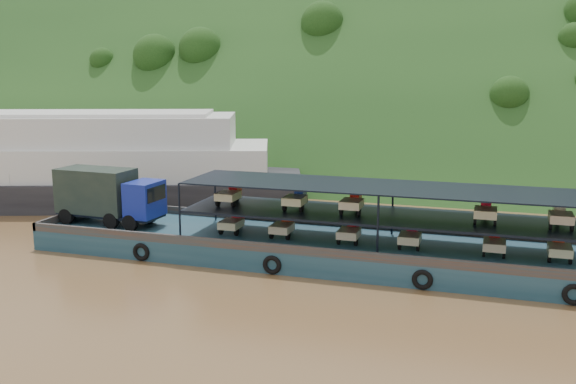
% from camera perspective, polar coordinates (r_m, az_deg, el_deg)
% --- Properties ---
extents(ground, '(160.00, 160.00, 0.00)m').
position_cam_1_polar(ground, '(38.31, 1.48, -5.70)').
color(ground, brown).
rests_on(ground, ground).
extents(hillside, '(140.00, 39.60, 39.60)m').
position_cam_1_polar(hillside, '(72.79, 9.50, 2.18)').
color(hillside, '#163212').
rests_on(hillside, ground).
extents(cargo_barge, '(35.00, 7.18, 4.70)m').
position_cam_1_polar(cargo_barge, '(37.63, 1.22, -4.17)').
color(cargo_barge, '#123342').
rests_on(cargo_barge, ground).
extents(passenger_ferry, '(38.02, 20.92, 7.50)m').
position_cam_1_polar(passenger_ferry, '(55.27, -18.42, 2.38)').
color(passenger_ferry, black).
rests_on(passenger_ferry, ground).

